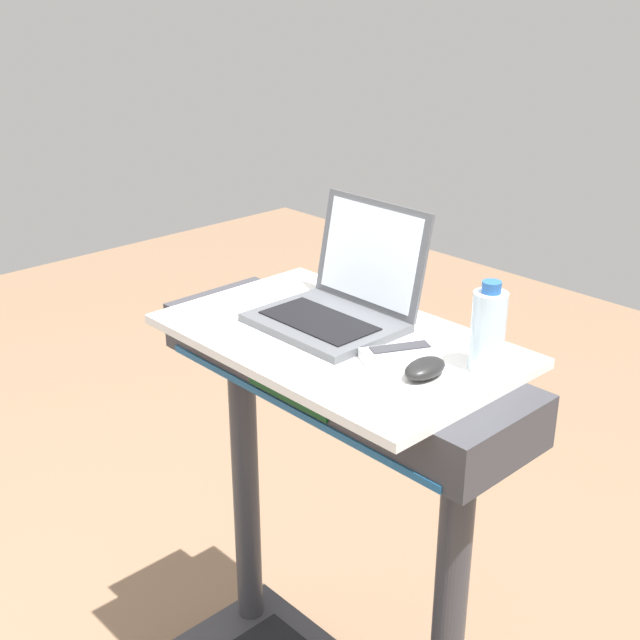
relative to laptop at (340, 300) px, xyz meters
name	(u,v)px	position (x,y,z in m)	size (l,w,h in m)	color
desk_board	(337,340)	(0.05, -0.06, -0.06)	(0.76, 0.47, 0.02)	white
laptop	(340,300)	(0.00, 0.00, 0.00)	(0.30, 0.29, 0.25)	#515459
computer_mouse	(425,368)	(0.30, -0.07, -0.03)	(0.06, 0.10, 0.03)	black
water_bottle	(488,330)	(0.36, 0.04, 0.03)	(0.07, 0.07, 0.18)	silver
tv_remote	(400,352)	(0.21, -0.04, -0.04)	(0.11, 0.16, 0.02)	silver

